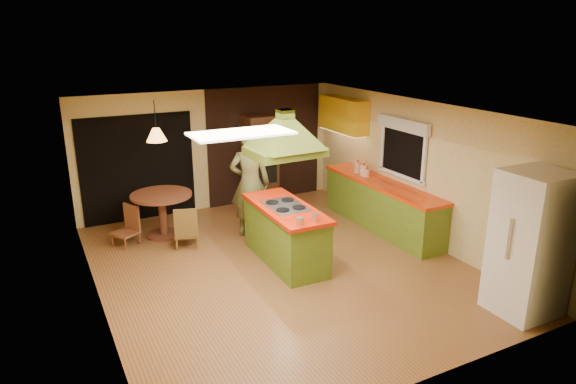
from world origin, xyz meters
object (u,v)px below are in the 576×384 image
canister_large (358,167)px  refrigerator (531,244)px  wall_oven (260,161)px  dining_table (162,206)px  kitchen_island (285,234)px  man (250,183)px

canister_large → refrigerator: bearing=-91.4°
refrigerator → wall_oven: 5.82m
dining_table → canister_large: 3.85m
kitchen_island → canister_large: (2.24, 1.21, 0.55)m
canister_large → wall_oven: bearing=131.4°
kitchen_island → canister_large: canister_large is taller
kitchen_island → man: bearing=93.5°
wall_oven → dining_table: size_ratio=1.77×
man → dining_table: man is taller
man → refrigerator: size_ratio=1.01×
refrigerator → canister_large: bearing=89.1°
kitchen_island → dining_table: bearing=128.5°
man → dining_table: bearing=-1.7°
wall_oven → canister_large: (1.41, -1.60, 0.06)m
wall_oven → canister_large: size_ratio=8.61×
kitchen_island → dining_table: size_ratio=1.75×
kitchen_island → dining_table: kitchen_island is taller
kitchen_island → canister_large: size_ratio=8.51×
canister_large → dining_table: bearing=168.3°
kitchen_island → wall_oven: 2.97m
refrigerator → dining_table: 6.08m
wall_oven → canister_large: 2.13m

